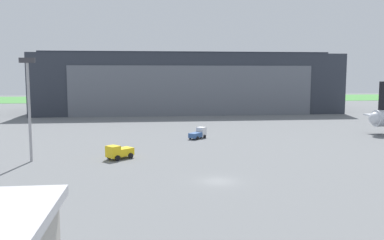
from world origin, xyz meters
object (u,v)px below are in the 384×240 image
at_px(maintenance_hangar, 187,83).
at_px(baggage_tug, 198,133).
at_px(pushback_tractor, 119,152).
at_px(apron_light_mast, 29,100).

relative_size(maintenance_hangar, baggage_tug, 22.60).
xyz_separation_m(pushback_tractor, apron_light_mast, (-13.87, -0.27, 8.64)).
bearing_deg(apron_light_mast, maintenance_hangar, 68.60).
bearing_deg(apron_light_mast, baggage_tug, 34.33).
xyz_separation_m(baggage_tug, apron_light_mast, (-29.72, -20.30, 8.76)).
distance_m(pushback_tractor, apron_light_mast, 16.34).
bearing_deg(baggage_tug, pushback_tractor, -128.35).
distance_m(maintenance_hangar, apron_light_mast, 93.47).
height_order(pushback_tractor, apron_light_mast, apron_light_mast).
relative_size(pushback_tractor, baggage_tug, 1.01).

